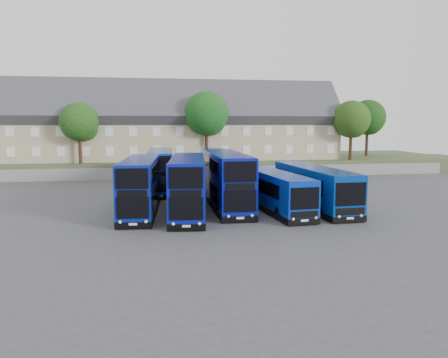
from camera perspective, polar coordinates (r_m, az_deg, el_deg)
ground at (r=32.95m, az=-0.33°, el=-5.07°), size 120.00×120.00×0.00m
retaining_wall at (r=56.37m, az=-4.11°, el=0.86°), size 70.00×0.40×1.50m
earth_bank at (r=66.26m, az=-4.89°, el=2.03°), size 80.00×20.00×2.00m
terrace_row at (r=61.83m, az=-7.45°, el=6.81°), size 48.00×10.40×11.20m
dd_front_left at (r=34.66m, az=-10.88°, el=-1.06°), size 3.22×10.90×4.28m
dd_front_mid at (r=33.79m, az=-4.74°, el=-1.05°), size 3.65×11.30×4.41m
dd_front_right at (r=36.21m, az=0.38°, el=-0.33°), size 2.68×11.54×4.58m
dd_rear_left at (r=45.59m, az=-8.29°, el=0.96°), size 2.87×10.80×4.26m
dd_rear_right at (r=47.30m, az=-0.74°, el=1.16°), size 2.81×10.36×4.08m
coach_east_a at (r=35.63m, az=6.67°, el=-1.67°), size 3.43×11.62×3.13m
coach_east_b at (r=37.39m, az=11.67°, el=-1.14°), size 3.33×12.59×3.41m
tree_west at (r=57.58m, az=-18.24°, el=6.93°), size 4.80×4.80×7.65m
tree_mid at (r=57.84m, az=-2.18°, el=8.29°), size 5.76×5.76×9.18m
tree_east at (r=63.03m, az=16.39°, el=7.31°), size 5.12×5.12×8.16m
tree_far at (r=71.97m, az=18.33°, el=7.47°), size 5.44×5.44×8.67m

